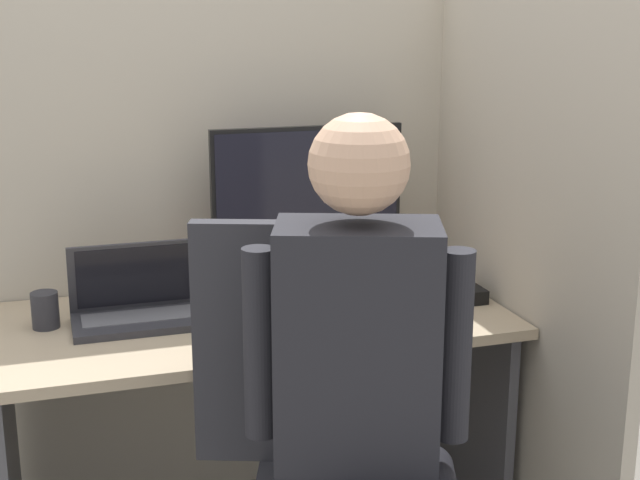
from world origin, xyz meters
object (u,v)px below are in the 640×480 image
object	(u,v)px
carrot_toy	(220,345)
pen_cup	(45,310)
stapler	(470,292)
laptop	(138,307)
paper_box	(309,280)
monitor	(308,196)
coffee_mug	(421,269)
person	(373,385)
office_chair	(325,457)

from	to	relation	value
carrot_toy	pen_cup	bearing A→B (deg)	140.88
stapler	pen_cup	distance (m)	1.21
laptop	stapler	distance (m)	0.97
paper_box	carrot_toy	distance (m)	0.58
monitor	carrot_toy	xyz separation A→B (m)	(-0.36, -0.45, -0.26)
carrot_toy	stapler	bearing A→B (deg)	15.36
monitor	carrot_toy	distance (m)	0.64
coffee_mug	laptop	bearing A→B (deg)	-173.51
monitor	pen_cup	distance (m)	0.82
pen_cup	person	bearing A→B (deg)	-50.91
carrot_toy	office_chair	distance (m)	0.40
stapler	carrot_toy	world-z (taller)	carrot_toy
office_chair	coffee_mug	size ratio (longest dim) A/B	11.91
carrot_toy	office_chair	xyz separation A→B (m)	(0.18, -0.30, -0.18)
laptop	carrot_toy	xyz separation A→B (m)	(0.17, -0.30, -0.02)
paper_box	coffee_mug	bearing A→B (deg)	-7.18
coffee_mug	carrot_toy	bearing A→B (deg)	-150.72
office_chair	stapler	bearing A→B (deg)	40.16
laptop	stapler	bearing A→B (deg)	-4.91
paper_box	carrot_toy	bearing A→B (deg)	-129.08
person	coffee_mug	bearing A→B (deg)	60.48
monitor	stapler	xyz separation A→B (m)	(0.43, -0.23, -0.27)
stapler	office_chair	distance (m)	0.83
laptop	office_chair	size ratio (longest dim) A/B	0.33
monitor	person	xyz separation A→B (m)	(-0.13, -0.91, -0.21)
person	pen_cup	bearing A→B (deg)	129.09
coffee_mug	paper_box	bearing A→B (deg)	172.82
office_chair	person	world-z (taller)	person
laptop	pen_cup	world-z (taller)	laptop
carrot_toy	office_chair	size ratio (longest dim) A/B	0.13
laptop	coffee_mug	bearing A→B (deg)	6.49
laptop	coffee_mug	world-z (taller)	laptop
paper_box	stapler	xyz separation A→B (m)	(0.43, -0.23, -0.01)
stapler	carrot_toy	xyz separation A→B (m)	(-0.80, -0.22, 0.01)
stapler	pen_cup	bearing A→B (deg)	174.54
laptop	office_chair	world-z (taller)	office_chair
coffee_mug	pen_cup	size ratio (longest dim) A/B	0.91
office_chair	carrot_toy	bearing A→B (deg)	120.20
monitor	laptop	distance (m)	0.61
laptop	pen_cup	size ratio (longest dim) A/B	3.59
person	coffee_mug	size ratio (longest dim) A/B	14.91
monitor	stapler	size ratio (longest dim) A/B	4.01
office_chair	coffee_mug	distance (m)	0.91
monitor	stapler	world-z (taller)	monitor
paper_box	coffee_mug	world-z (taller)	coffee_mug
monitor	carrot_toy	bearing A→B (deg)	-128.90
person	monitor	bearing A→B (deg)	81.73
pen_cup	stapler	bearing A→B (deg)	-5.46
paper_box	office_chair	xyz separation A→B (m)	(-0.19, -0.75, -0.18)
person	coffee_mug	world-z (taller)	person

